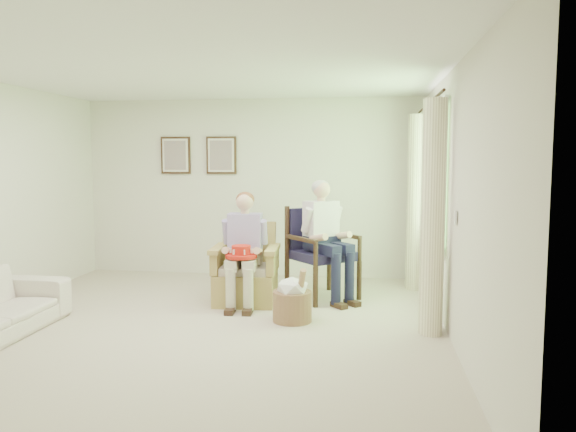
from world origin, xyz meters
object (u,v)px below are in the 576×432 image
object	(u,v)px
person_dark	(322,230)
person_wicker	(244,242)
wood_armchair	(324,249)
red_hat	(241,253)
wicker_armchair	(246,277)
hatbox	(292,299)

from	to	relation	value
person_dark	person_wicker	bearing A→B (deg)	160.60
wood_armchair	red_hat	xyz separation A→B (m)	(-0.88, -0.74, 0.04)
wicker_armchair	person_dark	distance (m)	1.08
person_wicker	hatbox	size ratio (longest dim) A/B	2.13
wood_armchair	red_hat	distance (m)	1.16
wood_armchair	person_dark	bearing A→B (deg)	-130.79
wood_armchair	person_dark	world-z (taller)	person_dark
person_dark	red_hat	xyz separation A→B (m)	(-0.88, -0.56, -0.21)
wicker_armchair	person_wicker	bearing A→B (deg)	-93.47
wicker_armchair	wood_armchair	distance (m)	1.03
wicker_armchair	wood_armchair	size ratio (longest dim) A/B	0.86
wicker_armchair	person_dark	xyz separation A→B (m)	(0.90, 0.23, 0.56)
wicker_armchair	person_wicker	xyz separation A→B (m)	(0.00, -0.13, 0.45)
wicker_armchair	red_hat	distance (m)	0.49
hatbox	person_wicker	bearing A→B (deg)	137.12
wood_armchair	person_wicker	distance (m)	1.06
person_wicker	red_hat	size ratio (longest dim) A/B	3.61
person_wicker	red_hat	world-z (taller)	person_wicker
person_dark	red_hat	distance (m)	1.07
red_hat	wicker_armchair	bearing A→B (deg)	92.68
person_wicker	hatbox	distance (m)	1.04
hatbox	person_dark	bearing A→B (deg)	76.19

